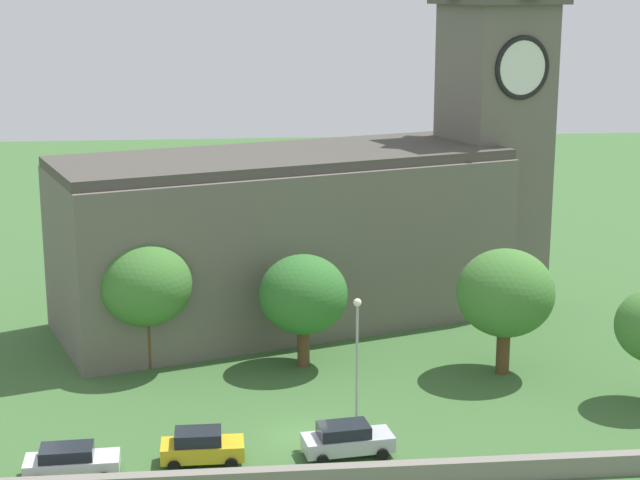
{
  "coord_description": "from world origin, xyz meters",
  "views": [
    {
      "loc": [
        -4.32,
        -52.3,
        23.6
      ],
      "look_at": [
        1.78,
        8.06,
        8.93
      ],
      "focal_mm": 58.94,
      "sensor_mm": 36.0,
      "label": 1
    }
  ],
  "objects_px": {
    "car_white": "(71,462)",
    "streetlamp_west_mid": "(357,346)",
    "car_yellow": "(201,447)",
    "tree_churchyard": "(505,293)",
    "tree_riverside_west": "(145,285)",
    "car_silver": "(347,439)",
    "church": "(330,212)",
    "tree_by_tower": "(303,295)"
  },
  "relations": [
    {
      "from": "car_silver",
      "to": "tree_riverside_west",
      "type": "xyz_separation_m",
      "value": [
        -10.95,
        14.09,
        4.59
      ]
    },
    {
      "from": "church",
      "to": "car_yellow",
      "type": "distance_m",
      "value": 26.99
    },
    {
      "from": "car_white",
      "to": "car_silver",
      "type": "height_order",
      "value": "car_silver"
    },
    {
      "from": "tree_churchyard",
      "to": "tree_riverside_west",
      "type": "height_order",
      "value": "tree_riverside_west"
    },
    {
      "from": "car_yellow",
      "to": "streetlamp_west_mid",
      "type": "distance_m",
      "value": 9.65
    },
    {
      "from": "tree_churchyard",
      "to": "tree_by_tower",
      "type": "relative_size",
      "value": 1.09
    },
    {
      "from": "car_silver",
      "to": "streetlamp_west_mid",
      "type": "distance_m",
      "value": 4.93
    },
    {
      "from": "church",
      "to": "tree_by_tower",
      "type": "bearing_deg",
      "value": -104.91
    },
    {
      "from": "church",
      "to": "car_white",
      "type": "distance_m",
      "value": 30.57
    },
    {
      "from": "car_white",
      "to": "streetlamp_west_mid",
      "type": "height_order",
      "value": "streetlamp_west_mid"
    },
    {
      "from": "car_white",
      "to": "car_yellow",
      "type": "distance_m",
      "value": 6.47
    },
    {
      "from": "car_silver",
      "to": "streetlamp_west_mid",
      "type": "xyz_separation_m",
      "value": [
        0.83,
        2.45,
        4.2
      ]
    },
    {
      "from": "church",
      "to": "streetlamp_west_mid",
      "type": "xyz_separation_m",
      "value": [
        -0.97,
        -21.79,
        -2.61
      ]
    },
    {
      "from": "tree_by_tower",
      "to": "tree_riverside_west",
      "type": "relative_size",
      "value": 0.89
    },
    {
      "from": "streetlamp_west_mid",
      "to": "car_yellow",
      "type": "bearing_deg",
      "value": -162.35
    },
    {
      "from": "tree_riverside_west",
      "to": "church",
      "type": "bearing_deg",
      "value": 38.53
    },
    {
      "from": "tree_by_tower",
      "to": "church",
      "type": "bearing_deg",
      "value": 75.09
    },
    {
      "from": "tree_by_tower",
      "to": "tree_riverside_west",
      "type": "bearing_deg",
      "value": 175.83
    },
    {
      "from": "car_yellow",
      "to": "tree_riverside_west",
      "type": "distance_m",
      "value": 15.39
    },
    {
      "from": "car_yellow",
      "to": "car_silver",
      "type": "distance_m",
      "value": 7.46
    },
    {
      "from": "tree_churchyard",
      "to": "tree_by_tower",
      "type": "xyz_separation_m",
      "value": [
        -12.31,
        2.52,
        -0.47
      ]
    },
    {
      "from": "car_silver",
      "to": "streetlamp_west_mid",
      "type": "height_order",
      "value": "streetlamp_west_mid"
    },
    {
      "from": "car_yellow",
      "to": "car_silver",
      "type": "bearing_deg",
      "value": 1.44
    },
    {
      "from": "tree_churchyard",
      "to": "tree_riverside_west",
      "type": "xyz_separation_m",
      "value": [
        -22.17,
        3.23,
        0.27
      ]
    },
    {
      "from": "car_yellow",
      "to": "tree_churchyard",
      "type": "bearing_deg",
      "value": 30.59
    },
    {
      "from": "church",
      "to": "tree_riverside_west",
      "type": "height_order",
      "value": "church"
    },
    {
      "from": "church",
      "to": "tree_by_tower",
      "type": "distance_m",
      "value": 11.63
    },
    {
      "from": "streetlamp_west_mid",
      "to": "tree_riverside_west",
      "type": "xyz_separation_m",
      "value": [
        -11.78,
        11.64,
        0.39
      ]
    },
    {
      "from": "church",
      "to": "car_yellow",
      "type": "height_order",
      "value": "church"
    },
    {
      "from": "car_white",
      "to": "tree_riverside_west",
      "type": "height_order",
      "value": "tree_riverside_west"
    },
    {
      "from": "tree_riverside_west",
      "to": "car_silver",
      "type": "bearing_deg",
      "value": -52.14
    },
    {
      "from": "car_silver",
      "to": "tree_churchyard",
      "type": "distance_m",
      "value": 16.19
    },
    {
      "from": "church",
      "to": "car_yellow",
      "type": "xyz_separation_m",
      "value": [
        -9.26,
        -24.43,
        -6.78
      ]
    },
    {
      "from": "church",
      "to": "car_white",
      "type": "height_order",
      "value": "church"
    },
    {
      "from": "tree_by_tower",
      "to": "car_white",
      "type": "bearing_deg",
      "value": -131.43
    },
    {
      "from": "car_silver",
      "to": "streetlamp_west_mid",
      "type": "relative_size",
      "value": 0.63
    },
    {
      "from": "car_white",
      "to": "tree_riverside_west",
      "type": "relative_size",
      "value": 0.58
    },
    {
      "from": "car_white",
      "to": "car_yellow",
      "type": "relative_size",
      "value": 1.12
    },
    {
      "from": "streetlamp_west_mid",
      "to": "tree_riverside_west",
      "type": "distance_m",
      "value": 16.57
    },
    {
      "from": "church",
      "to": "tree_riverside_west",
      "type": "relative_size",
      "value": 4.72
    },
    {
      "from": "car_silver",
      "to": "church",
      "type": "bearing_deg",
      "value": 85.75
    },
    {
      "from": "church",
      "to": "streetlamp_west_mid",
      "type": "bearing_deg",
      "value": -92.55
    }
  ]
}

